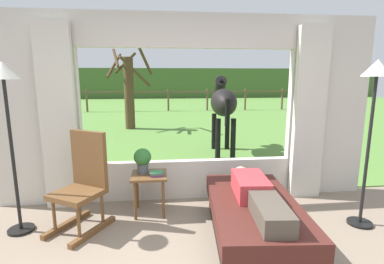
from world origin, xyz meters
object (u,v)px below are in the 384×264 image
Objects in this scene: rocking_chair at (84,182)px; book_stack at (157,173)px; reclining_person at (256,193)px; horse at (223,103)px; floor_lamp_left at (6,97)px; potted_plant at (143,159)px; recliner_sofa at (253,218)px; pasture_tree at (129,88)px; side_table at (149,181)px; floor_lamp_right at (375,94)px.

rocking_chair is 0.85m from book_stack.
rocking_chair is (-1.87, 0.48, 0.02)m from reclining_person.
book_stack is 0.09× the size of horse.
rocking_chair reaches higher than book_stack.
floor_lamp_left is (-2.59, 0.45, 1.00)m from reclining_person.
book_stack is (0.18, -0.12, -0.16)m from potted_plant.
recliner_sofa is 0.97× the size of horse.
reclining_person is 8.35× the size of book_stack.
side_table is at bearing -82.14° from pasture_tree.
recliner_sofa is 1.51m from potted_plant.
rocking_chair is 3.50× the size of potted_plant.
floor_lamp_left reaches higher than book_stack.
pasture_tree is at bearing 110.79° from recliner_sofa.
book_stack is at bearing -111.87° from horse.
book_stack is 6.41m from pasture_tree.
floor_lamp_left reaches higher than reclining_person.
horse is at bearing 88.24° from reclining_person.
pasture_tree reaches higher than potted_plant.
side_table is 0.18× the size of pasture_tree.
book_stack is (-1.04, 0.68, 0.02)m from reclining_person.
floor_lamp_right is at bearing -11.87° from book_stack.
book_stack is at bearing -81.36° from pasture_tree.
recliner_sofa is 0.93× the size of floor_lamp_right.
floor_lamp_right is (1.35, 0.13, 1.32)m from recliner_sofa.
pasture_tree is at bearing 110.68° from reclining_person.
reclining_person is at bearing 16.24° from rocking_chair.
rocking_chair is 0.74m from potted_plant.
rocking_chair is (-1.87, 0.43, 0.33)m from recliner_sofa.
rocking_chair is at bearing -121.54° from horse.
side_table is at bearing 167.25° from floor_lamp_right.
floor_lamp_left is at bearing 175.91° from recliner_sofa.
recliner_sofa is 1.35m from side_table.
side_table is 3.33m from horse.
pasture_tree is (0.59, 6.52, -0.16)m from floor_lamp_left.
floor_lamp_right is at bearing -63.72° from pasture_tree.
horse is 0.63× the size of pasture_tree.
horse reaches higher than book_stack.
pasture_tree is at bearing 130.09° from horse.
floor_lamp_right is at bearing 10.21° from recliner_sofa.
reclining_person is 0.50× the size of pasture_tree.
floor_lamp_right is 7.57m from pasture_tree.
rocking_chair reaches higher than recliner_sofa.
potted_plant is (-0.08, 0.06, 0.28)m from side_table.
recliner_sofa is 10.27× the size of book_stack.
rocking_chair is 1.21m from floor_lamp_left.
reclining_person is 3.68m from horse.
pasture_tree is (-3.35, 6.79, -0.19)m from floor_lamp_right.
rocking_chair is 6.51× the size of book_stack.
rocking_chair is 0.39× the size of pasture_tree.
rocking_chair is at bearing -88.87° from pasture_tree.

